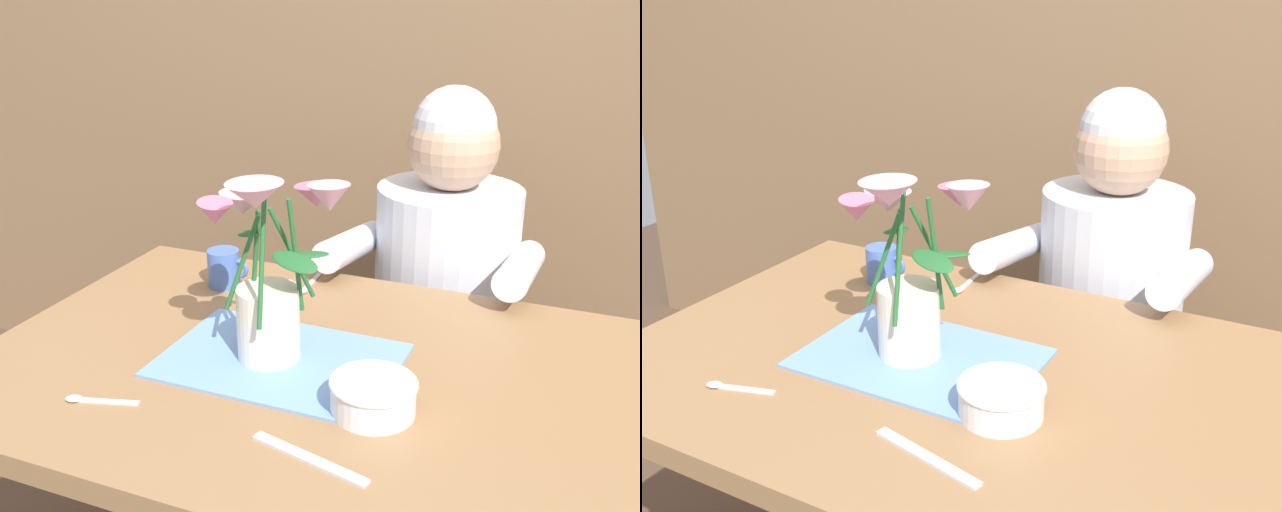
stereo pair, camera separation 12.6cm
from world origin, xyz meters
TOP-DOWN VIEW (x-y plane):
  - wood_panel_backdrop at (0.00, 1.05)m, footprint 4.00×0.10m
  - dining_table at (0.00, 0.00)m, footprint 1.20×0.80m
  - seated_person at (0.06, 0.62)m, footprint 0.45×0.47m
  - striped_placemat at (-0.08, -0.01)m, footprint 0.40×0.28m
  - flower_vase at (-0.09, -0.01)m, footprint 0.26×0.28m
  - ceramic_bowl at (0.12, -0.10)m, footprint 0.14×0.14m
  - dinner_knife at (0.08, -0.25)m, footprint 0.19×0.06m
  - coffee_cup at (-0.33, 0.24)m, footprint 0.09×0.07m
  - spoon_0 at (-0.30, -0.24)m, footprint 0.12×0.05m
  - spoon_1 at (-0.16, 0.30)m, footprint 0.02×0.12m

SIDE VIEW (x-z plane):
  - seated_person at x=0.06m, z-range 0.00..1.13m
  - dining_table at x=0.00m, z-range 0.27..1.01m
  - striped_placemat at x=-0.08m, z-range 0.74..0.74m
  - dinner_knife at x=0.08m, z-range 0.74..0.74m
  - spoon_0 at x=-0.30m, z-range 0.74..0.75m
  - spoon_1 at x=-0.16m, z-range 0.74..0.75m
  - ceramic_bowl at x=0.12m, z-range 0.74..0.80m
  - coffee_cup at x=-0.33m, z-range 0.74..0.82m
  - flower_vase at x=-0.09m, z-range 0.73..1.07m
  - wood_panel_backdrop at x=0.00m, z-range 0.00..2.50m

